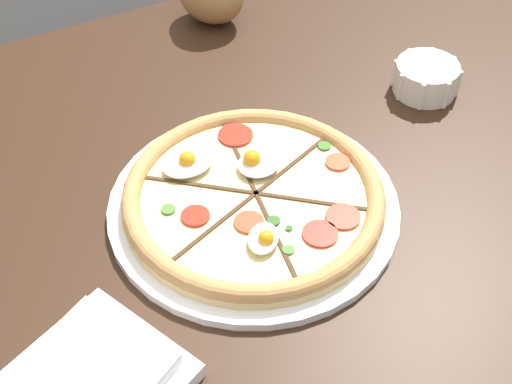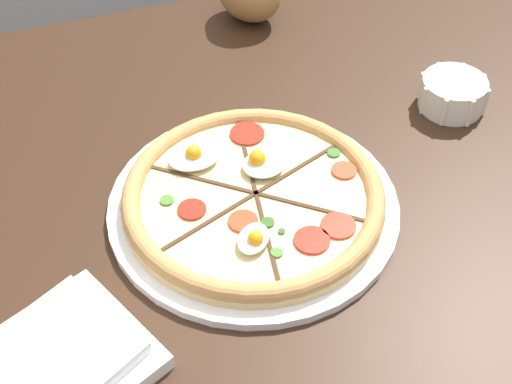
{
  "view_description": "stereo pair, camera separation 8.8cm",
  "coord_description": "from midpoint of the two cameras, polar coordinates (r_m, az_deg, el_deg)",
  "views": [
    {
      "loc": [
        -0.29,
        -0.61,
        1.4
      ],
      "look_at": [
        0.0,
        -0.07,
        0.78
      ],
      "focal_mm": 50.0,
      "sensor_mm": 36.0,
      "label": 1
    },
    {
      "loc": [
        -0.21,
        -0.65,
        1.4
      ],
      "look_at": [
        0.0,
        -0.07,
        0.78
      ],
      "focal_mm": 50.0,
      "sensor_mm": 36.0,
      "label": 2
    }
  ],
  "objects": [
    {
      "name": "dining_table",
      "position": [
        1.01,
        -4.43,
        -2.69
      ],
      "size": [
        1.48,
        0.91,
        0.75
      ],
      "color": "#331E11",
      "rests_on": "ground_plane"
    },
    {
      "name": "ramekin_bowl",
      "position": [
        1.09,
        11.21,
        8.89
      ],
      "size": [
        0.1,
        0.1,
        0.05
      ],
      "color": "silver",
      "rests_on": "dining_table"
    },
    {
      "name": "pizza",
      "position": [
        0.89,
        -2.86,
        -0.62
      ],
      "size": [
        0.37,
        0.37,
        0.05
      ],
      "color": "white",
      "rests_on": "dining_table"
    }
  ]
}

